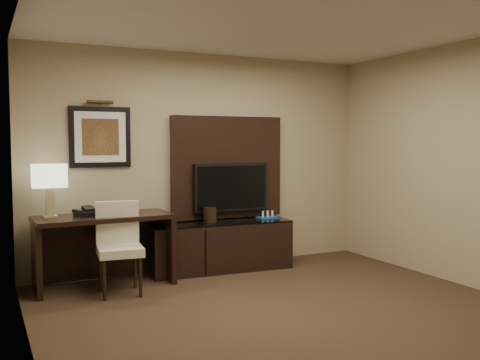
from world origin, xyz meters
TOP-DOWN VIEW (x-y plane):
  - floor at (0.00, 0.00)m, footprint 4.50×5.00m
  - ceiling at (0.00, 0.00)m, footprint 4.50×5.00m
  - wall_back at (0.00, 2.50)m, footprint 4.50×0.01m
  - wall_left at (-2.25, 0.00)m, footprint 0.01×5.00m
  - desk at (-1.35, 2.10)m, footprint 1.50×0.70m
  - credenza at (0.10, 2.20)m, footprint 1.79×0.61m
  - tv_wall_panel at (0.30, 2.44)m, footprint 1.50×0.12m
  - tv at (0.30, 2.34)m, footprint 1.00×0.08m
  - artwork at (-1.30, 2.48)m, footprint 0.70×0.04m
  - picture_light at (-1.30, 2.44)m, footprint 0.04×0.04m
  - desk_chair at (-1.27, 1.70)m, footprint 0.51×0.57m
  - table_lamp at (-1.90, 2.19)m, footprint 0.37×0.24m
  - desk_phone at (-1.54, 2.11)m, footprint 0.26×0.25m
  - blue_folder at (-1.23, 2.05)m, footprint 0.25×0.32m
  - book at (-1.18, 2.11)m, footprint 0.16×0.06m
  - ice_bucket at (-0.04, 2.20)m, footprint 0.19×0.19m
  - minibar_tray at (0.76, 2.20)m, footprint 0.27×0.17m

SIDE VIEW (x-z plane):
  - floor at x=0.00m, z-range -0.01..0.00m
  - credenza at x=0.10m, z-range 0.00..0.61m
  - desk at x=-1.35m, z-range 0.00..0.79m
  - desk_chair at x=-1.27m, z-range 0.00..0.94m
  - minibar_tray at x=0.76m, z-range 0.61..0.70m
  - ice_bucket at x=-0.04m, z-range 0.61..0.80m
  - blue_folder at x=-1.23m, z-range 0.79..0.81m
  - desk_phone at x=-1.54m, z-range 0.79..0.90m
  - book at x=-1.18m, z-range 0.79..1.00m
  - tv at x=0.30m, z-range 0.72..1.32m
  - table_lamp at x=-1.90m, z-range 0.79..1.35m
  - tv_wall_panel at x=0.30m, z-range 0.62..1.92m
  - wall_back at x=0.00m, z-range 0.00..2.70m
  - wall_left at x=-2.25m, z-range 0.00..2.70m
  - artwork at x=-1.30m, z-range 1.30..2.00m
  - picture_light at x=-1.30m, z-range 1.90..2.20m
  - ceiling at x=0.00m, z-range 2.70..2.71m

